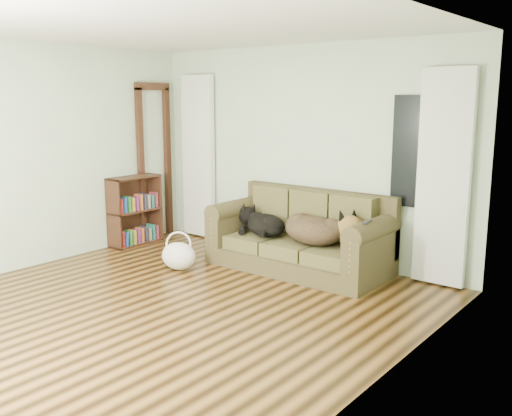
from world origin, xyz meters
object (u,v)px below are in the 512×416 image
Objects in this scene: dog_shepherd at (318,232)px; tote_bag at (179,256)px; sofa at (298,232)px; bookshelf at (135,208)px; dog_black_lab at (264,224)px.

tote_bag is (-1.36, -0.86, -0.33)m from dog_shepherd.
sofa is 0.27m from dog_shepherd.
sofa is 4.71× the size of tote_bag.
bookshelf is at bearing 160.53° from tote_bag.
bookshelf is (-1.93, -0.36, 0.02)m from dog_black_lab.
dog_black_lab is 1.96m from bookshelf.
tote_bag is (-0.61, -0.83, -0.32)m from dog_black_lab.
sofa is 1.42m from tote_bag.
tote_bag is 0.47× the size of bookshelf.
sofa is 0.47m from dog_black_lab.
sofa reaches higher than dog_black_lab.
dog_shepherd reaches higher than tote_bag.
dog_shepherd is at bearing 32.26° from tote_bag.
dog_black_lab is 1.08m from tote_bag.
dog_black_lab is 0.78× the size of dog_shepherd.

